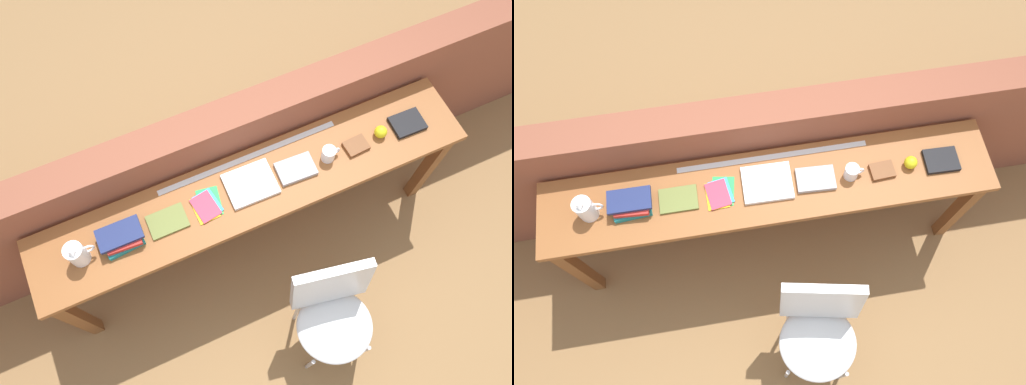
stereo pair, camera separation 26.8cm
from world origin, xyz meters
The scene contains 15 objects.
ground_plane centered at (0.00, 0.00, 0.00)m, with size 40.00×40.00×0.00m, color olive.
brick_wall_back centered at (0.00, 0.64, 0.56)m, with size 6.00×0.20×1.12m, color brown.
sideboard centered at (0.00, 0.30, 0.74)m, with size 2.50×0.44×0.88m.
chair_white_moulded centered at (0.16, -0.45, 0.53)m, with size 0.52×0.53×0.89m.
pitcher_white centered at (-0.96, 0.29, 0.96)m, with size 0.14×0.10×0.18m.
book_stack_leftmost centered at (-0.74, 0.30, 0.92)m, with size 0.23×0.17×0.08m.
magazine_cycling centered at (-0.49, 0.30, 0.89)m, with size 0.21×0.14×0.02m, color olive.
pamphlet_pile_colourful centered at (-0.27, 0.30, 0.89)m, with size 0.17×0.20×0.01m.
book_open_centre centered at (-0.01, 0.31, 0.89)m, with size 0.27×0.22×0.02m, color white.
book_grey_hardcover centered at (0.26, 0.29, 0.89)m, with size 0.21×0.14×0.03m, color #9E9EA3.
mug centered at (0.46, 0.29, 0.92)m, with size 0.11×0.08×0.09m.
leather_journal_brown centered at (0.63, 0.28, 0.89)m, with size 0.13×0.10×0.02m, color brown.
sports_ball_small centered at (0.79, 0.29, 0.92)m, with size 0.07×0.07×0.07m, color yellow.
book_repair_rightmost centered at (0.97, 0.29, 0.89)m, with size 0.19×0.15×0.03m, color black.
ruler_metal_back_edge centered at (0.05, 0.47, 0.88)m, with size 1.07×0.03×0.00m, color silver.
Camera 1 is at (-0.43, -0.70, 3.38)m, focal length 35.00 mm.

